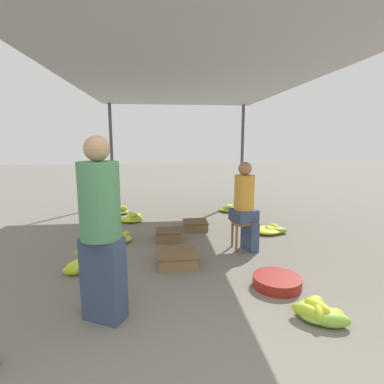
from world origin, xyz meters
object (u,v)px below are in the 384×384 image
Objects in this scene: banana_pile_left_2 at (133,218)px; crate_near at (195,225)px; crate_far at (168,235)px; banana_pile_left_3 at (119,209)px; crate_mid at (178,258)px; vendor_seated at (245,204)px; banana_pile_right_0 at (320,312)px; basin_black at (277,282)px; banana_pile_left_1 at (117,237)px; stool at (243,227)px; banana_pile_right_2 at (230,209)px; banana_pile_right_1 at (269,230)px; vendor_foreground at (101,228)px; banana_pile_left_0 at (88,263)px.

crate_near is (1.22, -0.73, 0.01)m from banana_pile_left_2.
banana_pile_left_2 is 1.19× the size of crate_far.
banana_pile_left_3 is 0.81× the size of crate_mid.
vendor_seated is 2.00m from banana_pile_right_0.
basin_black is 1.10× the size of banana_pile_right_0.
crate_near is at bearing 21.44° from banana_pile_left_1.
stool reaches higher than crate_mid.
crate_far is at bearing -132.69° from crate_near.
banana_pile_left_2 is at bearing 149.36° from crate_near.
vendor_seated is 2.69× the size of banana_pile_right_0.
banana_pile_left_3 is at bearing 179.12° from banana_pile_right_2.
crate_near is at bearing 165.38° from banana_pile_right_1.
vendor_seated reaches higher than banana_pile_right_1.
vendor_seated is at bearing 42.40° from vendor_foreground.
banana_pile_left_1 is at bearing 95.54° from vendor_foreground.
banana_pile_right_0 reaches higher than crate_far.
banana_pile_left_0 reaches higher than crate_far.
vendor_foreground is 3.39× the size of banana_pile_right_0.
vendor_foreground is at bearing -135.79° from banana_pile_right_1.
crate_mid is (-1.39, -2.94, 0.02)m from banana_pile_right_2.
crate_mid is at bearing -155.52° from stool.
stool is 0.34× the size of vendor_seated.
crate_far reaches higher than crate_near.
banana_pile_left_3 is at bearing 111.85° from crate_mid.
crate_near is (-0.68, 2.34, 0.02)m from basin_black.
stool reaches higher than banana_pile_left_2.
basin_black is 1.31× the size of banana_pile_left_3.
banana_pile_left_2 is 0.99× the size of banana_pile_right_0.
vendor_seated is 2.45× the size of basin_black.
crate_far is at bearing 119.00° from banana_pile_right_0.
banana_pile_left_3 is at bearing 120.52° from banana_pile_left_2.
crate_mid is at bearing 1.00° from banana_pile_left_0.
banana_pile_left_0 is 1.38× the size of crate_far.
crate_far is (-0.10, 1.03, 0.00)m from crate_mid.
banana_pile_left_1 reaches higher than banana_pile_right_0.
banana_pile_right_1 is 1.42× the size of crate_near.
banana_pile_right_0 is at bearing -83.93° from vendor_seated.
crate_mid is (-1.05, -0.46, -0.63)m from vendor_seated.
stool is 0.87× the size of crate_mid.
banana_pile_right_1 is 1.86m from crate_far.
vendor_seated reaches higher than banana_pile_left_0.
banana_pile_left_0 is 1.08× the size of banana_pile_left_1.
basin_black is at bearing 13.21° from vendor_foreground.
basin_black is at bearing -94.48° from banana_pile_right_2.
vendor_seated is 3.25× the size of crate_far.
banana_pile_left_1 is 2.73m from banana_pile_right_1.
basin_black is 4.38m from banana_pile_left_3.
banana_pile_right_1 is at bearing 44.21° from vendor_foreground.
vendor_foreground is at bearing -117.47° from banana_pile_right_2.
crate_near is at bearing -125.84° from banana_pile_right_2.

